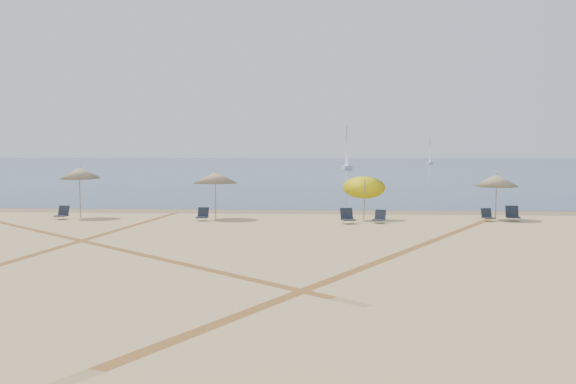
{
  "coord_description": "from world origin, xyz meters",
  "views": [
    {
      "loc": [
        2.36,
        -13.02,
        3.21
      ],
      "look_at": [
        0.0,
        20.0,
        1.3
      ],
      "focal_mm": 42.51,
      "sensor_mm": 36.0,
      "label": 1
    }
  ],
  "objects_px": {
    "umbrella_2": "(215,178)",
    "umbrella_4": "(496,180)",
    "chair_3": "(347,217)",
    "chair_6": "(512,214)",
    "chair_4": "(379,217)",
    "chair_1": "(62,213)",
    "chair_5": "(487,215)",
    "sailboat_0": "(430,156)",
    "sailboat_1": "(347,156)",
    "chair_2": "(203,215)",
    "umbrella_3": "(364,182)",
    "umbrella_1": "(80,173)"
  },
  "relations": [
    {
      "from": "sailboat_0",
      "to": "umbrella_4",
      "type": "bearing_deg",
      "value": -96.85
    },
    {
      "from": "umbrella_2",
      "to": "chair_2",
      "type": "xyz_separation_m",
      "value": [
        -0.45,
        -0.94,
        -1.73
      ]
    },
    {
      "from": "chair_5",
      "to": "chair_6",
      "type": "distance_m",
      "value": 1.19
    },
    {
      "from": "chair_4",
      "to": "chair_6",
      "type": "distance_m",
      "value": 6.48
    },
    {
      "from": "chair_1",
      "to": "chair_5",
      "type": "xyz_separation_m",
      "value": [
        20.31,
        0.55,
        -0.02
      ]
    },
    {
      "from": "sailboat_1",
      "to": "umbrella_2",
      "type": "bearing_deg",
      "value": -101.84
    },
    {
      "from": "chair_3",
      "to": "sailboat_0",
      "type": "distance_m",
      "value": 169.64
    },
    {
      "from": "umbrella_1",
      "to": "chair_3",
      "type": "relative_size",
      "value": 3.14
    },
    {
      "from": "umbrella_2",
      "to": "chair_1",
      "type": "xyz_separation_m",
      "value": [
        -7.36,
        -0.71,
        -1.72
      ]
    },
    {
      "from": "chair_5",
      "to": "sailboat_0",
      "type": "bearing_deg",
      "value": 71.63
    },
    {
      "from": "chair_4",
      "to": "chair_1",
      "type": "bearing_deg",
      "value": -161.16
    },
    {
      "from": "chair_1",
      "to": "chair_6",
      "type": "relative_size",
      "value": 0.95
    },
    {
      "from": "umbrella_1",
      "to": "chair_4",
      "type": "height_order",
      "value": "umbrella_1"
    },
    {
      "from": "umbrella_1",
      "to": "sailboat_1",
      "type": "height_order",
      "value": "sailboat_1"
    },
    {
      "from": "umbrella_4",
      "to": "sailboat_1",
      "type": "xyz_separation_m",
      "value": [
        -5.63,
        105.0,
        0.73
      ]
    },
    {
      "from": "chair_1",
      "to": "chair_3",
      "type": "height_order",
      "value": "chair_3"
    },
    {
      "from": "chair_4",
      "to": "umbrella_1",
      "type": "bearing_deg",
      "value": -164.16
    },
    {
      "from": "umbrella_3",
      "to": "sailboat_0",
      "type": "xyz_separation_m",
      "value": [
        25.4,
        165.85,
        0.43
      ]
    },
    {
      "from": "umbrella_3",
      "to": "chair_5",
      "type": "distance_m",
      "value": 5.98
    },
    {
      "from": "chair_4",
      "to": "chair_6",
      "type": "height_order",
      "value": "chair_6"
    },
    {
      "from": "chair_6",
      "to": "sailboat_0",
      "type": "distance_m",
      "value": 166.9
    },
    {
      "from": "chair_1",
      "to": "chair_5",
      "type": "distance_m",
      "value": 20.32
    },
    {
      "from": "umbrella_4",
      "to": "chair_3",
      "type": "height_order",
      "value": "umbrella_4"
    },
    {
      "from": "chair_5",
      "to": "sailboat_0",
      "type": "distance_m",
      "value": 167.15
    },
    {
      "from": "umbrella_4",
      "to": "sailboat_0",
      "type": "relative_size",
      "value": 0.3
    },
    {
      "from": "umbrella_1",
      "to": "chair_5",
      "type": "height_order",
      "value": "umbrella_1"
    },
    {
      "from": "chair_5",
      "to": "chair_6",
      "type": "xyz_separation_m",
      "value": [
        1.19,
        0.11,
        0.05
      ]
    },
    {
      "from": "chair_6",
      "to": "chair_5",
      "type": "bearing_deg",
      "value": -171.13
    },
    {
      "from": "chair_5",
      "to": "chair_6",
      "type": "relative_size",
      "value": 0.92
    },
    {
      "from": "chair_4",
      "to": "sailboat_0",
      "type": "height_order",
      "value": "sailboat_0"
    },
    {
      "from": "chair_3",
      "to": "chair_6",
      "type": "height_order",
      "value": "chair_6"
    },
    {
      "from": "sailboat_1",
      "to": "chair_2",
      "type": "bearing_deg",
      "value": -102.05
    },
    {
      "from": "sailboat_1",
      "to": "chair_1",
      "type": "bearing_deg",
      "value": -105.73
    },
    {
      "from": "chair_4",
      "to": "umbrella_4",
      "type": "bearing_deg",
      "value": 41.73
    },
    {
      "from": "umbrella_3",
      "to": "sailboat_0",
      "type": "height_order",
      "value": "sailboat_0"
    },
    {
      "from": "umbrella_1",
      "to": "chair_1",
      "type": "bearing_deg",
      "value": -130.38
    },
    {
      "from": "chair_3",
      "to": "chair_5",
      "type": "xyz_separation_m",
      "value": [
        6.58,
        1.61,
        -0.04
      ]
    },
    {
      "from": "umbrella_3",
      "to": "umbrella_2",
      "type": "bearing_deg",
      "value": 179.79
    },
    {
      "from": "umbrella_2",
      "to": "sailboat_1",
      "type": "distance_m",
      "value": 105.84
    },
    {
      "from": "sailboat_0",
      "to": "umbrella_2",
      "type": "bearing_deg",
      "value": -101.38
    },
    {
      "from": "chair_1",
      "to": "sailboat_0",
      "type": "height_order",
      "value": "sailboat_0"
    },
    {
      "from": "chair_1",
      "to": "chair_6",
      "type": "height_order",
      "value": "chair_6"
    },
    {
      "from": "umbrella_2",
      "to": "umbrella_4",
      "type": "relative_size",
      "value": 1.05
    },
    {
      "from": "umbrella_1",
      "to": "chair_3",
      "type": "height_order",
      "value": "umbrella_1"
    },
    {
      "from": "sailboat_1",
      "to": "umbrella_4",
      "type": "bearing_deg",
      "value": -94.51
    },
    {
      "from": "umbrella_2",
      "to": "chair_5",
      "type": "distance_m",
      "value": 13.06
    },
    {
      "from": "chair_3",
      "to": "chair_6",
      "type": "relative_size",
      "value": 1.13
    },
    {
      "from": "umbrella_3",
      "to": "chair_6",
      "type": "xyz_separation_m",
      "value": [
        6.96,
        -0.02,
        -1.49
      ]
    },
    {
      "from": "umbrella_4",
      "to": "chair_5",
      "type": "height_order",
      "value": "umbrella_4"
    },
    {
      "from": "chair_3",
      "to": "chair_2",
      "type": "bearing_deg",
      "value": 156.02
    }
  ]
}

